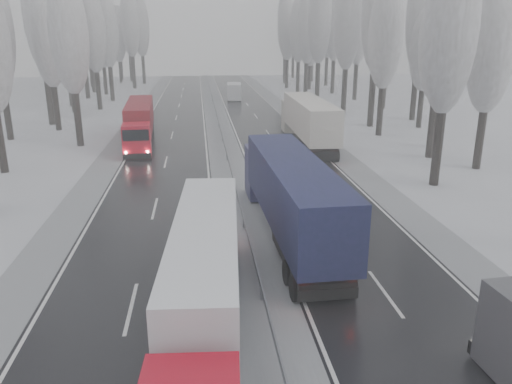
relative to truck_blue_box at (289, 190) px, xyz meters
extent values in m
cube|color=black|center=(2.95, 11.19, -2.57)|extent=(7.50, 200.00, 0.03)
cube|color=black|center=(-7.55, 11.19, -2.57)|extent=(7.50, 200.00, 0.03)
cube|color=#96989D|center=(-2.30, 11.19, -2.56)|extent=(3.00, 200.00, 0.04)
cube|color=#96989D|center=(7.90, 11.19, -2.56)|extent=(2.40, 200.00, 0.04)
cube|color=#96989D|center=(-12.50, 11.19, -2.56)|extent=(2.40, 200.00, 0.04)
cube|color=slate|center=(-2.30, 11.19, -1.98)|extent=(0.06, 200.00, 0.32)
cube|color=slate|center=(-2.30, 9.19, -2.28)|extent=(0.12, 0.12, 0.60)
cube|color=slate|center=(-2.30, 41.19, -2.28)|extent=(0.12, 0.12, 0.60)
cylinder|color=black|center=(12.20, 8.22, 0.23)|extent=(0.68, 0.68, 5.62)
ellipsoid|color=gray|center=(12.20, 8.22, 8.26)|extent=(3.60, 3.60, 11.48)
cylinder|color=black|center=(17.72, 12.22, -0.11)|extent=(0.64, 0.64, 4.94)
ellipsoid|color=gray|center=(17.72, 12.22, 6.94)|extent=(3.60, 3.60, 10.09)
cylinder|color=black|center=(15.59, 16.36, 0.08)|extent=(0.66, 0.66, 5.32)
ellipsoid|color=gray|center=(15.59, 16.36, 7.69)|extent=(3.60, 3.60, 10.88)
cylinder|color=black|center=(17.82, 20.36, 0.57)|extent=(0.72, 0.72, 6.31)
ellipsoid|color=gray|center=(17.82, 20.36, 9.59)|extent=(3.60, 3.60, 12.90)
cylinder|color=black|center=(14.72, 26.79, 0.11)|extent=(0.67, 0.67, 5.38)
ellipsoid|color=gray|center=(14.72, 26.79, 7.79)|extent=(3.60, 3.60, 10.98)
cylinder|color=black|center=(21.00, 30.79, -0.28)|extent=(0.62, 0.62, 4.59)
ellipsoid|color=gray|center=(21.00, 30.79, 6.28)|extent=(3.60, 3.60, 9.39)
cylinder|color=black|center=(15.59, 32.21, 0.89)|extent=(0.76, 0.76, 6.95)
ellipsoid|color=gray|center=(15.59, 32.21, 10.82)|extent=(3.60, 3.60, 14.19)
cylinder|color=black|center=(22.51, 36.21, 0.71)|extent=(0.74, 0.74, 6.59)
ellipsoid|color=gray|center=(22.51, 36.21, 10.13)|extent=(3.60, 3.60, 13.46)
cylinder|color=black|center=(15.26, 42.46, 0.60)|extent=(0.72, 0.72, 6.37)
ellipsoid|color=gray|center=(15.26, 42.46, 9.70)|extent=(3.60, 3.60, 13.01)
cylinder|color=black|center=(22.41, 46.46, 0.40)|extent=(0.70, 0.70, 5.97)
ellipsoid|color=gray|center=(22.41, 46.46, 8.94)|extent=(3.60, 3.60, 12.20)
cylinder|color=black|center=(14.04, 53.14, 0.74)|extent=(0.74, 0.74, 6.65)
ellipsoid|color=gray|center=(14.04, 53.14, 10.25)|extent=(3.60, 3.60, 13.59)
cylinder|color=black|center=(21.41, 57.14, 0.49)|extent=(0.71, 0.71, 6.14)
ellipsoid|color=gray|center=(21.41, 57.14, 9.26)|extent=(3.60, 3.60, 12.54)
cylinder|color=black|center=(14.26, 62.89, 0.45)|extent=(0.71, 0.71, 6.05)
ellipsoid|color=gray|center=(14.26, 62.89, 9.10)|extent=(3.60, 3.60, 12.37)
cylinder|color=black|center=(20.17, 66.89, 0.57)|extent=(0.72, 0.72, 6.30)
ellipsoid|color=gray|center=(20.17, 66.89, 9.56)|extent=(3.60, 3.60, 12.87)
cylinder|color=black|center=(14.33, 70.40, 0.36)|extent=(0.70, 0.70, 5.88)
ellipsoid|color=gray|center=(14.33, 70.40, 8.75)|extent=(3.60, 3.60, 12.00)
cylinder|color=black|center=(17.46, 74.40, -0.15)|extent=(0.64, 0.64, 4.86)
ellipsoid|color=gray|center=(17.46, 74.40, 6.78)|extent=(3.60, 3.60, 9.92)
cylinder|color=black|center=(13.43, 77.51, 0.41)|extent=(0.70, 0.70, 5.98)
ellipsoid|color=gray|center=(13.43, 77.51, 8.94)|extent=(3.60, 3.60, 12.21)
cylinder|color=black|center=(22.64, 81.51, 0.51)|extent=(0.71, 0.71, 6.19)
ellipsoid|color=gray|center=(22.64, 81.51, 9.35)|extent=(3.60, 3.60, 12.64)
cylinder|color=black|center=(14.73, 87.35, 0.85)|extent=(0.75, 0.75, 6.86)
ellipsoid|color=gray|center=(14.73, 87.35, 10.64)|extent=(3.60, 3.60, 14.01)
cylinder|color=black|center=(21.72, 91.35, 0.19)|extent=(0.68, 0.68, 5.55)
ellipsoid|color=gray|center=(21.72, 91.35, 8.12)|extent=(3.60, 3.60, 11.33)
cylinder|color=black|center=(16.43, 97.92, 0.46)|extent=(0.71, 0.71, 6.09)
ellipsoid|color=gray|center=(16.43, 97.92, 9.17)|extent=(3.60, 3.60, 12.45)
cylinder|color=black|center=(19.25, 101.92, 0.16)|extent=(0.67, 0.67, 5.49)
ellipsoid|color=gray|center=(19.25, 101.92, 8.00)|extent=(3.60, 3.60, 11.21)
cylinder|color=black|center=(-20.05, 15.39, -0.07)|extent=(0.65, 0.65, 5.03)
cylinder|color=black|center=(-16.25, 24.92, 0.14)|extent=(0.67, 0.67, 5.44)
ellipsoid|color=gray|center=(-16.25, 24.92, 7.90)|extent=(3.60, 3.60, 11.11)
cylinder|color=black|center=(-24.15, 28.92, 0.28)|extent=(0.69, 0.69, 5.72)
cylinder|color=black|center=(-20.56, 33.90, 0.03)|extent=(0.66, 0.66, 5.23)
ellipsoid|color=gray|center=(-20.56, 33.90, 7.50)|extent=(3.60, 3.60, 10.68)
cylinder|color=black|center=(-22.36, 37.90, 0.72)|extent=(0.74, 0.74, 6.60)
ellipsoid|color=gray|center=(-22.36, 37.90, 10.15)|extent=(3.60, 3.60, 13.49)
cylinder|color=black|center=(-20.46, 43.54, 0.00)|extent=(0.65, 0.65, 5.16)
ellipsoid|color=gray|center=(-20.46, 43.54, 7.37)|extent=(3.60, 3.60, 10.54)
cylinder|color=black|center=(-21.85, 47.54, 0.32)|extent=(0.69, 0.69, 5.79)
ellipsoid|color=gray|center=(-21.85, 47.54, 8.59)|extent=(3.60, 3.60, 11.84)
cylinder|color=black|center=(-18.88, 50.30, 0.24)|extent=(0.68, 0.68, 5.64)
ellipsoid|color=gray|center=(-18.88, 50.30, 8.30)|extent=(3.60, 3.60, 11.53)
cylinder|color=black|center=(-23.72, 54.30, 0.70)|extent=(0.73, 0.73, 6.56)
ellipsoid|color=gray|center=(-23.72, 54.30, 10.07)|extent=(3.60, 3.60, 13.40)
cylinder|color=black|center=(-18.63, 60.38, 0.32)|extent=(0.69, 0.69, 5.79)
ellipsoid|color=gray|center=(-18.63, 60.38, 8.59)|extent=(3.60, 3.60, 11.84)
cylinder|color=black|center=(-23.39, 64.38, 0.74)|extent=(0.74, 0.74, 6.65)
ellipsoid|color=gray|center=(-23.39, 64.38, 10.24)|extent=(3.60, 3.60, 13.58)
cylinder|color=black|center=(-21.23, 69.72, -0.02)|extent=(0.65, 0.65, 5.12)
ellipsoid|color=gray|center=(-21.23, 69.72, 7.30)|extent=(3.60, 3.60, 10.46)
cylinder|color=black|center=(-24.12, 73.72, 0.34)|extent=(0.69, 0.69, 5.84)
ellipsoid|color=gray|center=(-24.12, 73.72, 8.67)|extent=(3.60, 3.60, 11.92)
cylinder|color=black|center=(-17.38, 80.52, 0.75)|extent=(0.74, 0.74, 6.67)
ellipsoid|color=gray|center=(-17.38, 80.52, 10.29)|extent=(3.60, 3.60, 13.63)
cylinder|color=black|center=(-26.50, 84.52, 0.57)|extent=(0.72, 0.72, 6.31)
ellipsoid|color=gray|center=(-26.50, 84.52, 9.58)|extent=(3.60, 3.60, 12.88)
cylinder|color=black|center=(-16.35, 89.91, 0.56)|extent=(0.72, 0.72, 6.29)
ellipsoid|color=gray|center=(-16.35, 89.91, 9.54)|extent=(3.60, 3.60, 12.84)
cylinder|color=black|center=(-21.97, 93.91, -0.15)|extent=(0.64, 0.64, 4.86)
ellipsoid|color=gray|center=(-21.97, 93.91, 6.78)|extent=(3.60, 3.60, 9.92)
cylinder|color=black|center=(-19.86, 96.50, 0.73)|extent=(0.74, 0.74, 6.63)
ellipsoid|color=gray|center=(-19.86, 96.50, 10.20)|extent=(3.60, 3.60, 13.54)
cylinder|color=black|center=(-22.63, 100.50, 0.31)|extent=(0.69, 0.69, 5.79)
ellipsoid|color=gray|center=(-22.63, 100.50, 8.58)|extent=(3.60, 3.60, 11.82)
cube|color=black|center=(5.35, -11.63, -2.15)|extent=(2.40, 0.31, 0.48)
sphere|color=white|center=(4.44, -11.67, -1.77)|extent=(0.21, 0.21, 0.21)
cube|color=#1D1D49|center=(-0.23, 7.22, -0.80)|extent=(2.79, 2.89, 3.24)
cube|color=black|center=(-0.28, 8.57, -0.05)|extent=(2.48, 0.19, 1.08)
cube|color=black|center=(-0.28, 8.67, -2.10)|extent=(2.70, 0.25, 0.54)
cube|color=#131934|center=(0.04, -1.19, 0.33)|extent=(3.20, 14.11, 3.02)
cube|color=black|center=(0.27, -8.25, -1.99)|extent=(2.48, 0.21, 0.49)
cube|color=black|center=(0.16, -5.07, -1.77)|extent=(2.56, 6.01, 0.49)
cube|color=black|center=(0.25, -7.66, -2.20)|extent=(2.48, 0.14, 0.65)
cylinder|color=black|center=(-1.34, 6.32, -2.02)|extent=(0.41, 1.13, 1.12)
cylinder|color=black|center=(0.93, 6.39, -2.02)|extent=(0.41, 1.13, 1.12)
cylinder|color=black|center=(-0.95, -5.54, -2.02)|extent=(0.41, 1.13, 1.12)
cylinder|color=black|center=(1.31, -5.47, -2.02)|extent=(0.41, 1.13, 1.12)
cylinder|color=black|center=(-0.91, -6.94, -2.02)|extent=(0.41, 1.13, 1.12)
cylinder|color=black|center=(1.35, -6.87, -2.02)|extent=(0.41, 1.13, 1.12)
sphere|color=#FF0C05|center=(-0.76, -8.36, -1.13)|extent=(0.22, 0.22, 0.22)
sphere|color=#FF0C05|center=(1.29, -8.30, -1.13)|extent=(0.22, 0.22, 0.22)
sphere|color=white|center=(-1.31, 8.67, -1.66)|extent=(0.24, 0.24, 0.24)
sphere|color=white|center=(0.74, 8.74, -1.66)|extent=(0.24, 0.24, 0.24)
cube|color=#B7B4A2|center=(6.02, 30.12, -0.76)|extent=(2.80, 2.91, 3.31)
cube|color=black|center=(6.04, 31.50, 0.01)|extent=(2.54, 0.15, 1.10)
cube|color=black|center=(6.05, 31.61, -2.09)|extent=(2.76, 0.21, 0.55)
cube|color=beige|center=(5.87, 21.52, 0.40)|extent=(3.06, 14.38, 3.09)
cube|color=black|center=(5.75, 14.30, -1.98)|extent=(2.54, 0.18, 0.50)
cube|color=black|center=(5.81, 17.55, -1.75)|extent=(2.53, 6.10, 0.50)
cube|color=black|center=(5.76, 14.90, -2.20)|extent=(2.54, 0.11, 0.66)
cylinder|color=black|center=(4.85, 29.26, -2.01)|extent=(0.41, 1.15, 1.15)
cylinder|color=black|center=(7.16, 29.22, -2.01)|extent=(0.41, 1.15, 1.15)
cylinder|color=black|center=(4.64, 17.13, -2.01)|extent=(0.41, 1.15, 1.15)
cylinder|color=black|center=(6.96, 17.09, -2.01)|extent=(0.41, 1.15, 1.15)
cylinder|color=black|center=(4.62, 15.70, -2.01)|extent=(0.41, 1.15, 1.15)
cylinder|color=black|center=(6.93, 15.66, -2.01)|extent=(0.41, 1.15, 1.15)
sphere|color=#FF0C05|center=(4.70, 14.24, -1.09)|extent=(0.22, 0.22, 0.22)
sphere|color=#FF0C05|center=(6.80, 14.20, -1.09)|extent=(0.22, 0.22, 0.22)
sphere|color=white|center=(5.00, 31.66, -1.64)|extent=(0.24, 0.24, 0.24)
sphere|color=white|center=(7.09, 31.62, -1.64)|extent=(0.24, 0.24, 0.24)
cube|color=silver|center=(1.34, 58.98, -1.13)|extent=(2.53, 5.91, 2.51)
cube|color=#616161|center=(1.53, 62.45, -1.37)|extent=(2.31, 1.86, 2.22)
cylinder|color=black|center=(0.52, 61.74, -2.15)|extent=(0.34, 0.88, 0.87)
cylinder|color=black|center=(2.45, 61.63, -2.15)|extent=(0.34, 0.88, 0.87)
cylinder|color=black|center=(0.27, 57.10, -2.15)|extent=(0.34, 0.88, 0.87)
cylinder|color=black|center=(2.20, 57.00, -2.15)|extent=(0.34, 0.88, 0.87)
cube|color=silver|center=(-4.53, -7.65, -0.08)|extent=(3.14, 12.16, 2.59)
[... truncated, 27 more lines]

